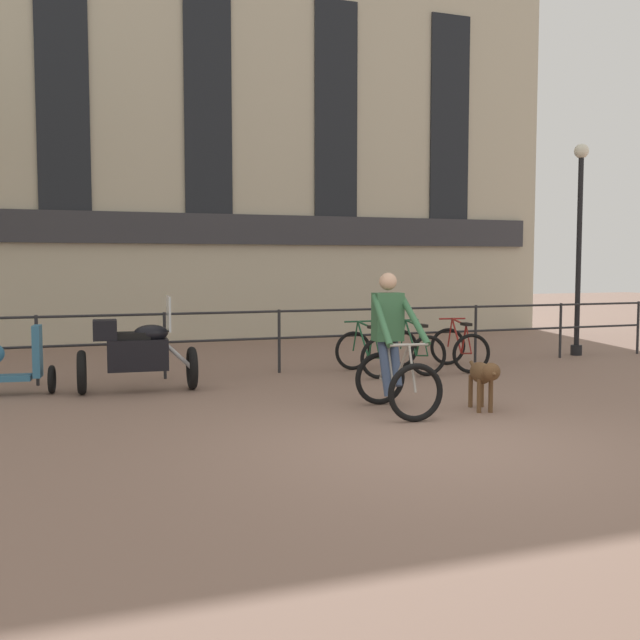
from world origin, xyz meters
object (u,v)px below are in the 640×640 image
dog (483,375)px  parked_bicycle_near_lamp (366,352)px  street_lamp (579,237)px  cyclist_with_bike (393,349)px  parked_bicycle_mid_left (414,350)px  parked_motorcycle (137,352)px  parked_bicycle_mid_right (459,348)px  parked_scooter (2,362)px

dog → parked_bicycle_near_lamp: bearing=106.8°
parked_bicycle_near_lamp → street_lamp: 5.36m
cyclist_with_bike → dog: (1.02, -0.43, -0.31)m
parked_bicycle_mid_left → street_lamp: bearing=-165.7°
parked_motorcycle → parked_bicycle_mid_right: size_ratio=1.40×
dog → cyclist_with_bike: bearing=171.9°
parked_bicycle_mid_right → street_lamp: size_ratio=0.29×
parked_bicycle_mid_right → dog: bearing=72.4°
cyclist_with_bike → parked_bicycle_mid_left: size_ratio=1.50×
parked_motorcycle → street_lamp: bearing=-77.4°
cyclist_with_bike → dog: size_ratio=1.76×
dog → parked_bicycle_mid_right: parked_bicycle_mid_right is taller
parked_motorcycle → street_lamp: street_lamp is taller
dog → street_lamp: 6.63m
cyclist_with_bike → dog: bearing=-19.6°
cyclist_with_bike → parked_motorcycle: cyclist_with_bike is taller
parked_motorcycle → parked_bicycle_near_lamp: parked_motorcycle is taller
street_lamp → parked_bicycle_near_lamp: bearing=-169.8°
cyclist_with_bike → parked_bicycle_mid_right: size_ratio=1.42×
parked_bicycle_near_lamp → parked_bicycle_mid_left: bearing=179.5°
cyclist_with_bike → parked_bicycle_mid_left: cyclist_with_bike is taller
parked_motorcycle → dog: bearing=-123.0°
dog → parked_bicycle_mid_left: size_ratio=0.85×
cyclist_with_bike → parked_motorcycle: (-2.80, 2.45, -0.20)m
parked_bicycle_near_lamp → parked_scooter: bearing=0.2°
dog → parked_scooter: 6.46m
cyclist_with_bike → street_lamp: (5.82, 3.75, 1.55)m
parked_bicycle_mid_right → parked_bicycle_near_lamp: bearing=8.7°
street_lamp → parked_scooter: bearing=-174.8°
parked_scooter → dog: bearing=-112.7°
cyclist_with_bike → parked_bicycle_near_lamp: cyclist_with_bike is taller
parked_scooter → parked_bicycle_near_lamp: bearing=-81.9°
parked_bicycle_mid_left → cyclist_with_bike: bearing=60.2°
parked_motorcycle → parked_bicycle_mid_right: bearing=-81.6°
cyclist_with_bike → parked_bicycle_mid_right: bearing=50.5°
parked_scooter → cyclist_with_bike: bearing=-114.1°
parked_bicycle_mid_right → street_lamp: street_lamp is taller
parked_bicycle_mid_left → street_lamp: (4.04, 0.88, 1.96)m
dog → parked_bicycle_mid_right: (1.63, 3.30, -0.10)m
parked_motorcycle → parked_scooter: 1.81m
street_lamp → dog: bearing=-138.9°
parked_motorcycle → parked_bicycle_near_lamp: 3.74m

